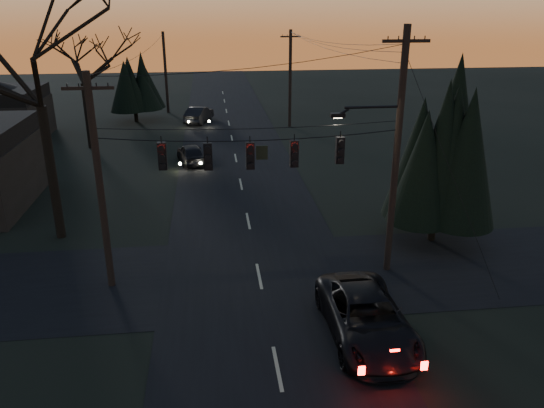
{
  "coord_description": "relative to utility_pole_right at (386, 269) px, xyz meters",
  "views": [
    {
      "loc": [
        -1.78,
        -9.52,
        10.76
      ],
      "look_at": [
        0.33,
        8.18,
        3.93
      ],
      "focal_mm": 35.0,
      "sensor_mm": 36.0,
      "label": 1
    }
  ],
  "objects": [
    {
      "name": "utility_pole_right",
      "position": [
        0.0,
        0.0,
        0.0
      ],
      "size": [
        5.0,
        0.3,
        10.0
      ],
      "primitive_type": null,
      "color": "black",
      "rests_on": "ground"
    },
    {
      "name": "bare_tree_dist",
      "position": [
        -16.6,
        22.33,
        6.99
      ],
      "size": [
        6.86,
        6.86,
        10.01
      ],
      "color": "black",
      "rests_on": "ground"
    },
    {
      "name": "main_road",
      "position": [
        -5.5,
        10.0,
        0.01
      ],
      "size": [
        8.0,
        120.0,
        0.02
      ],
      "primitive_type": "cube",
      "color": "black",
      "rests_on": "ground"
    },
    {
      "name": "suv_near",
      "position": [
        -2.3,
        -4.69,
        0.77
      ],
      "size": [
        2.63,
        5.59,
        1.55
      ],
      "primitive_type": "imported",
      "rotation": [
        0.0,
        0.0,
        0.01
      ],
      "color": "black",
      "rests_on": "ground"
    },
    {
      "name": "evergreen_right",
      "position": [
        3.08,
        2.66,
        4.73
      ],
      "size": [
        3.92,
        3.92,
        8.28
      ],
      "color": "black",
      "rests_on": "ground"
    },
    {
      "name": "sedan_oncoming_a",
      "position": [
        -8.7,
        17.2,
        0.68
      ],
      "size": [
        2.38,
        4.21,
        1.35
      ],
      "primitive_type": "imported",
      "rotation": [
        0.0,
        0.0,
        3.35
      ],
      "color": "black",
      "rests_on": "ground"
    },
    {
      "name": "span_signal_assembly",
      "position": [
        -5.74,
        0.0,
        5.3
      ],
      "size": [
        11.5,
        0.44,
        1.52
      ],
      "color": "black",
      "rests_on": "ground"
    },
    {
      "name": "utility_pole_left",
      "position": [
        -11.5,
        0.0,
        0.0
      ],
      "size": [
        1.8,
        0.3,
        8.5
      ],
      "primitive_type": null,
      "color": "black",
      "rests_on": "ground"
    },
    {
      "name": "sedan_oncoming_b",
      "position": [
        -8.26,
        30.71,
        0.75
      ],
      "size": [
        2.89,
        4.79,
        1.49
      ],
      "primitive_type": "imported",
      "rotation": [
        0.0,
        0.0,
        2.83
      ],
      "color": "black",
      "rests_on": "ground"
    },
    {
      "name": "bare_tree_left",
      "position": [
        -14.72,
        5.13,
        8.94
      ],
      "size": [
        10.22,
        10.22,
        12.78
      ],
      "color": "black",
      "rests_on": "ground"
    },
    {
      "name": "utility_pole_far_l",
      "position": [
        -11.5,
        36.0,
        0.0
      ],
      "size": [
        0.3,
        0.3,
        8.0
      ],
      "primitive_type": null,
      "color": "black",
      "rests_on": "ground"
    },
    {
      "name": "cross_road",
      "position": [
        -5.5,
        0.0,
        0.01
      ],
      "size": [
        60.0,
        7.0,
        0.02
      ],
      "primitive_type": "cube",
      "color": "black",
      "rests_on": "ground"
    },
    {
      "name": "utility_pole_far_r",
      "position": [
        0.0,
        28.0,
        0.0
      ],
      "size": [
        1.8,
        0.3,
        8.5
      ],
      "primitive_type": null,
      "color": "black",
      "rests_on": "ground"
    },
    {
      "name": "evergreen_dist",
      "position": [
        -14.24,
        31.81,
        3.67
      ],
      "size": [
        4.02,
        4.02,
        6.15
      ],
      "color": "black",
      "rests_on": "ground"
    }
  ]
}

